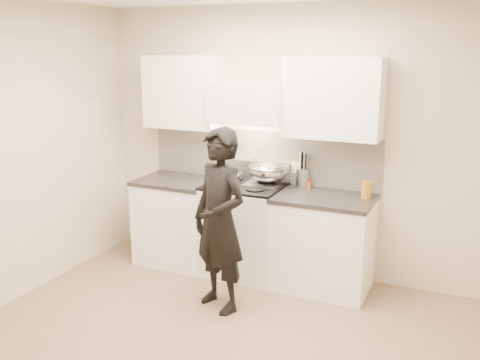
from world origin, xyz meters
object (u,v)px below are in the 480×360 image
at_px(counter_right, 323,242).
at_px(wok, 268,171).
at_px(person, 220,221).
at_px(utensil_crock, 303,176).
at_px(stove, 244,229).

bearing_deg(counter_right, wok, 167.10).
bearing_deg(counter_right, person, -132.38).
height_order(utensil_crock, person, person).
bearing_deg(counter_right, utensil_crock, 140.73).
bearing_deg(stove, counter_right, 0.00).
height_order(counter_right, wok, wok).
bearing_deg(person, wok, 108.96).
xyz_separation_m(stove, wok, (0.20, 0.14, 0.59)).
bearing_deg(utensil_crock, stove, -155.19).
bearing_deg(wok, stove, -144.11).
height_order(stove, counter_right, stove).
height_order(stove, wok, wok).
bearing_deg(wok, person, -95.30).
bearing_deg(person, stove, 122.47).
xyz_separation_m(counter_right, person, (-0.72, -0.79, 0.36)).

